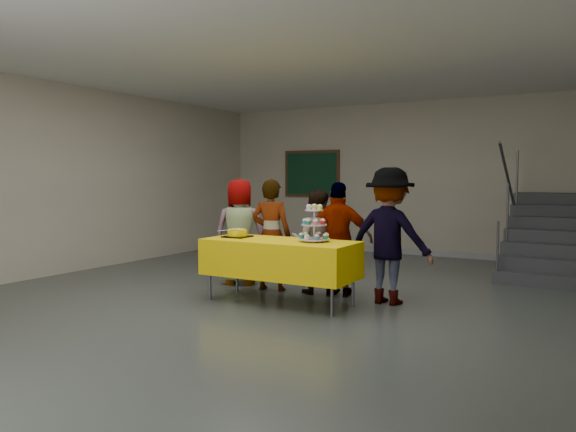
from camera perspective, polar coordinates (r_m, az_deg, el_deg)
name	(u,v)px	position (r m, az deg, el deg)	size (l,w,h in m)	color
room_shell	(276,127)	(6.78, -1.21, 9.06)	(10.00, 10.04, 3.02)	#4C514C
bake_table	(280,258)	(6.80, -0.85, -4.25)	(1.88, 0.78, 0.77)	#595960
cupcake_stand	(314,227)	(6.61, 2.68, -1.16)	(0.38, 0.38, 0.44)	silver
bear_cake	(237,233)	(7.13, -5.16, -1.69)	(0.32, 0.36, 0.12)	black
schoolchild_a	(240,231)	(8.05, -4.91, -1.57)	(0.74, 0.48, 1.51)	slate
schoolchild_b	(271,235)	(7.57, -1.71, -1.92)	(0.55, 0.36, 1.50)	slate
schoolchild_c	(316,242)	(7.38, 2.83, -2.64)	(0.66, 0.52, 1.36)	slate
schoolchild_d	(339,239)	(7.21, 5.22, -2.37)	(0.86, 0.36, 1.47)	slate
schoolchild_e	(390,236)	(6.87, 10.28, -2.00)	(1.06, 0.61, 1.65)	slate
staircase	(552,242)	(9.97, 25.28, -2.40)	(1.30, 2.40, 2.04)	#424447
noticeboard	(312,174)	(12.10, 2.42, 4.31)	(1.30, 0.05, 1.00)	#472B16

